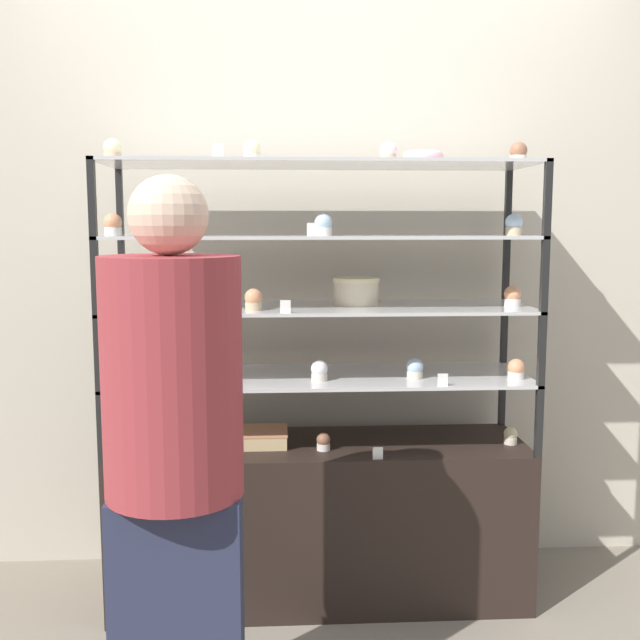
% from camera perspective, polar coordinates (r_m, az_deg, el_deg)
% --- Properties ---
extents(ground_plane, '(20.00, 20.00, 0.00)m').
position_cam_1_polar(ground_plane, '(3.08, 0.00, -20.10)').
color(ground_plane, gray).
extents(back_wall, '(8.00, 0.05, 2.60)m').
position_cam_1_polar(back_wall, '(3.11, -0.40, 5.12)').
color(back_wall, beige).
rests_on(back_wall, ground_plane).
extents(display_base, '(1.54, 0.46, 0.60)m').
position_cam_1_polar(display_base, '(2.96, 0.00, -14.93)').
color(display_base, black).
rests_on(display_base, ground_plane).
extents(display_riser_lower, '(1.54, 0.46, 0.26)m').
position_cam_1_polar(display_riser_lower, '(2.80, 0.00, -4.52)').
color(display_riser_lower, black).
rests_on(display_riser_lower, display_base).
extents(display_riser_middle, '(1.54, 0.46, 0.26)m').
position_cam_1_polar(display_riser_middle, '(2.75, 0.00, 0.78)').
color(display_riser_middle, black).
rests_on(display_riser_middle, display_riser_lower).
extents(display_riser_upper, '(1.54, 0.46, 0.26)m').
position_cam_1_polar(display_riser_upper, '(2.74, 0.00, 6.19)').
color(display_riser_upper, black).
rests_on(display_riser_upper, display_riser_middle).
extents(display_riser_top, '(1.54, 0.46, 0.26)m').
position_cam_1_polar(display_riser_top, '(2.74, 0.00, 11.63)').
color(display_riser_top, black).
rests_on(display_riser_top, display_riser_upper).
extents(layer_cake_centerpiece, '(0.17, 0.17, 0.10)m').
position_cam_1_polar(layer_cake_centerpiece, '(2.80, 2.76, 2.21)').
color(layer_cake_centerpiece, beige).
rests_on(layer_cake_centerpiece, display_riser_middle).
extents(sheet_cake_frosted, '(0.25, 0.17, 0.06)m').
position_cam_1_polar(sheet_cake_frosted, '(2.84, -5.10, -8.88)').
color(sheet_cake_frosted, '#DBBC84').
rests_on(sheet_cake_frosted, display_base).
extents(cupcake_0, '(0.05, 0.05, 0.06)m').
position_cam_1_polar(cupcake_0, '(2.81, -14.67, -9.23)').
color(cupcake_0, '#CCB28C').
rests_on(cupcake_0, display_base).
extents(cupcake_1, '(0.05, 0.05, 0.06)m').
position_cam_1_polar(cupcake_1, '(2.76, 0.26, -9.27)').
color(cupcake_1, white).
rests_on(cupcake_1, display_base).
extents(cupcake_2, '(0.05, 0.05, 0.06)m').
position_cam_1_polar(cupcake_2, '(2.92, 14.31, -8.55)').
color(cupcake_2, beige).
rests_on(cupcake_2, display_base).
extents(price_tag_0, '(0.04, 0.00, 0.04)m').
position_cam_1_polar(price_tag_0, '(2.67, 4.43, -10.09)').
color(price_tag_0, white).
rests_on(price_tag_0, display_base).
extents(cupcake_3, '(0.06, 0.06, 0.07)m').
position_cam_1_polar(cupcake_3, '(2.78, -14.74, -3.81)').
color(cupcake_3, white).
rests_on(cupcake_3, display_riser_lower).
extents(cupcake_4, '(0.06, 0.06, 0.07)m').
position_cam_1_polar(cupcake_4, '(2.71, -7.48, -3.88)').
color(cupcake_4, '#CCB28C').
rests_on(cupcake_4, display_riser_lower).
extents(cupcake_5, '(0.06, 0.06, 0.07)m').
position_cam_1_polar(cupcake_5, '(2.70, -0.05, -3.90)').
color(cupcake_5, beige).
rests_on(cupcake_5, display_riser_lower).
extents(cupcake_6, '(0.06, 0.06, 0.07)m').
position_cam_1_polar(cupcake_6, '(2.76, 7.24, -3.70)').
color(cupcake_6, beige).
rests_on(cupcake_6, display_riser_lower).
extents(cupcake_7, '(0.06, 0.06, 0.07)m').
position_cam_1_polar(cupcake_7, '(2.81, 14.71, -3.66)').
color(cupcake_7, white).
rests_on(cupcake_7, display_riser_lower).
extents(price_tag_1, '(0.04, 0.00, 0.04)m').
position_cam_1_polar(price_tag_1, '(2.64, 9.34, -4.52)').
color(price_tag_1, white).
rests_on(price_tag_1, display_riser_lower).
extents(cupcake_8, '(0.06, 0.06, 0.08)m').
position_cam_1_polar(cupcake_8, '(2.74, -14.90, 1.57)').
color(cupcake_8, beige).
rests_on(cupcake_8, display_riser_middle).
extents(cupcake_9, '(0.06, 0.06, 0.08)m').
position_cam_1_polar(cupcake_9, '(2.62, -5.10, 1.53)').
color(cupcake_9, '#CCB28C').
rests_on(cupcake_9, display_riser_middle).
extents(cupcake_10, '(0.06, 0.06, 0.08)m').
position_cam_1_polar(cupcake_10, '(2.81, 14.45, 1.73)').
color(cupcake_10, white).
rests_on(cupcake_10, display_riser_middle).
extents(price_tag_2, '(0.04, 0.00, 0.04)m').
position_cam_1_polar(price_tag_2, '(2.54, -2.66, 1.03)').
color(price_tag_2, white).
rests_on(price_tag_2, display_riser_middle).
extents(cupcake_11, '(0.06, 0.06, 0.08)m').
position_cam_1_polar(cupcake_11, '(2.70, -15.50, 6.99)').
color(cupcake_11, white).
rests_on(cupcake_11, display_riser_upper).
extents(cupcake_12, '(0.06, 0.06, 0.08)m').
position_cam_1_polar(cupcake_12, '(2.65, 0.25, 7.25)').
color(cupcake_12, white).
rests_on(cupcake_12, display_riser_upper).
extents(cupcake_13, '(0.06, 0.06, 0.08)m').
position_cam_1_polar(cupcake_13, '(2.82, 14.56, 7.03)').
color(cupcake_13, '#CCB28C').
rests_on(cupcake_13, display_riser_upper).
extents(price_tag_3, '(0.04, 0.00, 0.04)m').
position_cam_1_polar(price_tag_3, '(2.52, -0.59, 6.91)').
color(price_tag_3, white).
rests_on(price_tag_3, display_riser_upper).
extents(cupcake_14, '(0.06, 0.06, 0.07)m').
position_cam_1_polar(cupcake_14, '(2.71, -15.53, 12.40)').
color(cupcake_14, '#CCB28C').
rests_on(cupcake_14, display_riser_top).
extents(cupcake_15, '(0.06, 0.06, 0.07)m').
position_cam_1_polar(cupcake_15, '(2.67, -5.21, 12.72)').
color(cupcake_15, white).
rests_on(cupcake_15, display_riser_top).
extents(cupcake_16, '(0.06, 0.06, 0.07)m').
position_cam_1_polar(cupcake_16, '(2.74, 5.22, 12.59)').
color(cupcake_16, '#CCB28C').
rests_on(cupcake_16, display_riser_top).
extents(cupcake_17, '(0.06, 0.06, 0.07)m').
position_cam_1_polar(cupcake_17, '(2.81, 14.88, 12.23)').
color(cupcake_17, beige).
rests_on(cupcake_17, display_riser_top).
extents(price_tag_4, '(0.04, 0.00, 0.04)m').
position_cam_1_polar(price_tag_4, '(2.54, -7.79, 12.72)').
color(price_tag_4, white).
rests_on(price_tag_4, display_riser_top).
extents(donut_glazed, '(0.15, 0.15, 0.04)m').
position_cam_1_polar(donut_glazed, '(2.81, 7.86, 12.20)').
color(donut_glazed, '#EFB2BC').
rests_on(donut_glazed, display_riser_top).
extents(customer_figure, '(0.36, 0.36, 1.55)m').
position_cam_1_polar(customer_figure, '(2.02, -11.03, -9.95)').
color(customer_figure, '#282D47').
rests_on(customer_figure, ground_plane).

